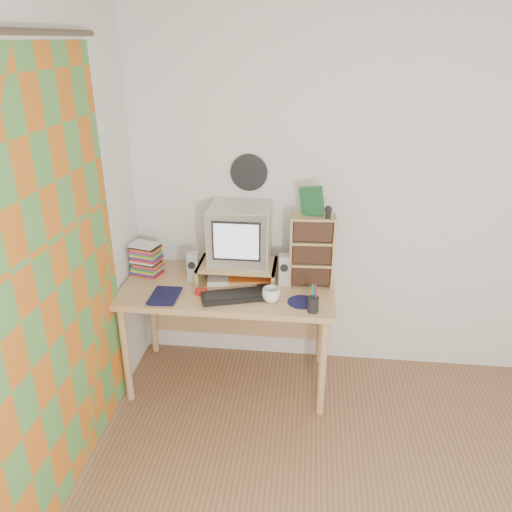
% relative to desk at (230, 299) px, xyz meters
% --- Properties ---
extents(back_wall, '(3.50, 0.00, 3.50)m').
position_rel_desk_xyz_m(back_wall, '(1.03, 0.31, 0.63)').
color(back_wall, white).
rests_on(back_wall, floor).
extents(curtain, '(0.00, 2.20, 2.20)m').
position_rel_desk_xyz_m(curtain, '(-0.68, -0.96, 0.53)').
color(curtain, '#C9691C').
rests_on(curtain, left_wall).
extents(wall_disc, '(0.25, 0.02, 0.25)m').
position_rel_desk_xyz_m(wall_disc, '(0.10, 0.29, 0.81)').
color(wall_disc, black).
rests_on(wall_disc, back_wall).
extents(desk, '(1.40, 0.70, 0.75)m').
position_rel_desk_xyz_m(desk, '(0.00, 0.00, 0.00)').
color(desk, tan).
rests_on(desk, floor).
extents(monitor_riser, '(0.52, 0.30, 0.12)m').
position_rel_desk_xyz_m(monitor_riser, '(0.05, 0.04, 0.23)').
color(monitor_riser, tan).
rests_on(monitor_riser, desk).
extents(crt_monitor, '(0.40, 0.40, 0.38)m').
position_rel_desk_xyz_m(crt_monitor, '(0.06, 0.09, 0.44)').
color(crt_monitor, beige).
rests_on(crt_monitor, monitor_riser).
extents(speaker_left, '(0.08, 0.08, 0.20)m').
position_rel_desk_xyz_m(speaker_left, '(-0.24, -0.01, 0.23)').
color(speaker_left, silver).
rests_on(speaker_left, desk).
extents(speaker_right, '(0.08, 0.08, 0.21)m').
position_rel_desk_xyz_m(speaker_right, '(0.37, 0.01, 0.24)').
color(speaker_right, silver).
rests_on(speaker_right, desk).
extents(keyboard, '(0.49, 0.29, 0.03)m').
position_rel_desk_xyz_m(keyboard, '(0.10, -0.22, 0.15)').
color(keyboard, black).
rests_on(keyboard, desk).
extents(dvd_stack, '(0.21, 0.17, 0.26)m').
position_rel_desk_xyz_m(dvd_stack, '(-0.59, 0.05, 0.26)').
color(dvd_stack, brown).
rests_on(dvd_stack, desk).
extents(cd_rack, '(0.29, 0.17, 0.48)m').
position_rel_desk_xyz_m(cd_rack, '(0.54, 0.04, 0.37)').
color(cd_rack, tan).
rests_on(cd_rack, desk).
extents(mug, '(0.13, 0.13, 0.09)m').
position_rel_desk_xyz_m(mug, '(0.30, -0.24, 0.18)').
color(mug, white).
rests_on(mug, desk).
extents(diary, '(0.21, 0.16, 0.04)m').
position_rel_desk_xyz_m(diary, '(-0.46, -0.27, 0.16)').
color(diary, '#0E0F36').
rests_on(diary, desk).
extents(mousepad, '(0.22, 0.22, 0.00)m').
position_rel_desk_xyz_m(mousepad, '(0.49, -0.23, 0.14)').
color(mousepad, black).
rests_on(mousepad, desk).
extents(pen_cup, '(0.08, 0.08, 0.14)m').
position_rel_desk_xyz_m(pen_cup, '(0.56, -0.34, 0.20)').
color(pen_cup, black).
rests_on(pen_cup, desk).
extents(papers, '(0.36, 0.29, 0.04)m').
position_rel_desk_xyz_m(papers, '(0.06, 0.05, 0.16)').
color(papers, silver).
rests_on(papers, desk).
extents(red_box, '(0.07, 0.05, 0.04)m').
position_rel_desk_xyz_m(red_box, '(-0.15, -0.20, 0.15)').
color(red_box, '#B21C13').
rests_on(red_box, desk).
extents(game_box, '(0.15, 0.06, 0.18)m').
position_rel_desk_xyz_m(game_box, '(0.53, 0.05, 0.70)').
color(game_box, '#164E27').
rests_on(game_box, cd_rack).
extents(webcam, '(0.05, 0.05, 0.08)m').
position_rel_desk_xyz_m(webcam, '(0.63, -0.00, 0.65)').
color(webcam, black).
rests_on(webcam, cd_rack).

